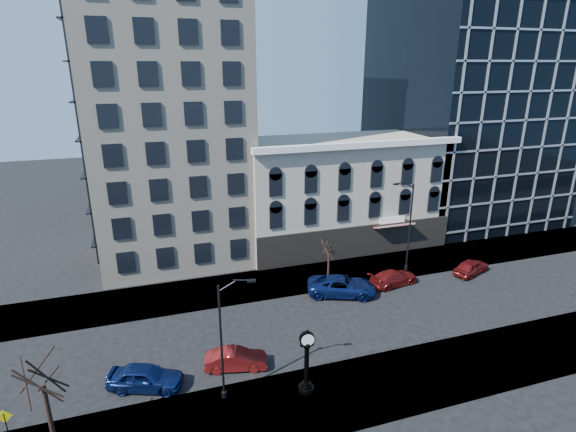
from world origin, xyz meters
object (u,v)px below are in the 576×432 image
object	(u,v)px
car_near_a	(146,377)
street_clock	(307,364)
street_lamp_near	(230,309)
warning_sign	(6,422)
car_near_b	(236,359)

from	to	relation	value
car_near_a	street_clock	bearing A→B (deg)	-89.22
street_clock	street_lamp_near	distance (m)	6.18
warning_sign	car_near_b	xyz separation A→B (m)	(12.94, 3.03, -1.14)
street_lamp_near	car_near_a	world-z (taller)	street_lamp_near
car_near_a	car_near_b	distance (m)	5.91
street_clock	car_near_a	world-z (taller)	street_clock
street_clock	warning_sign	world-z (taller)	street_clock
street_lamp_near	warning_sign	bearing A→B (deg)	-170.19
street_lamp_near	street_clock	bearing A→B (deg)	-3.13
warning_sign	car_near_b	distance (m)	13.34
warning_sign	street_clock	bearing A→B (deg)	-4.50
car_near_a	car_near_b	world-z (taller)	car_near_a
street_clock	car_near_a	distance (m)	10.34
warning_sign	car_near_b	bearing A→B (deg)	10.93
street_lamp_near	car_near_b	size ratio (longest dim) A/B	1.93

